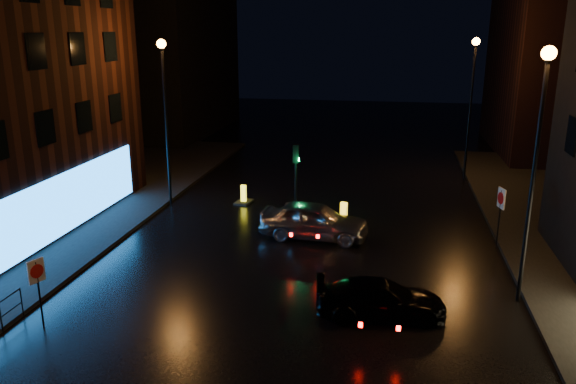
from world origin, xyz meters
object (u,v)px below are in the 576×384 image
at_px(dark_sedan, 381,299).
at_px(road_sign_right, 501,203).
at_px(bollard_far, 244,199).
at_px(bollard_near, 343,220).
at_px(traffic_signal, 296,203).
at_px(road_sign_left, 37,277).
at_px(silver_hatchback, 314,220).

xyz_separation_m(dark_sedan, road_sign_right, (4.66, 6.86, 1.34)).
bearing_deg(bollard_far, bollard_near, -16.11).
height_order(dark_sedan, bollard_near, dark_sedan).
bearing_deg(traffic_signal, bollard_far, 160.13).
distance_m(traffic_signal, road_sign_right, 9.70).
xyz_separation_m(bollard_far, road_sign_left, (-2.80, -13.56, 1.46)).
distance_m(dark_sedan, road_sign_right, 8.40).
bearing_deg(silver_hatchback, road_sign_left, 145.83).
bearing_deg(traffic_signal, road_sign_right, -18.55).
height_order(traffic_signal, dark_sedan, traffic_signal).
height_order(dark_sedan, road_sign_left, road_sign_left).
relative_size(dark_sedan, road_sign_left, 1.85).
height_order(traffic_signal, silver_hatchback, traffic_signal).
distance_m(bollard_far, road_sign_left, 13.92).
relative_size(bollard_far, road_sign_right, 0.46).
xyz_separation_m(bollard_far, road_sign_right, (12.07, -4.13, 1.72)).
height_order(traffic_signal, road_sign_right, traffic_signal).
bearing_deg(silver_hatchback, bollard_far, 48.53).
relative_size(traffic_signal, silver_hatchback, 0.73).
bearing_deg(bollard_near, dark_sedan, -52.41).
distance_m(dark_sedan, road_sign_left, 10.58).
xyz_separation_m(dark_sedan, bollard_far, (-7.41, 10.99, -0.39)).
xyz_separation_m(silver_hatchback, bollard_near, (1.12, 1.99, -0.57)).
bearing_deg(dark_sedan, road_sign_left, 96.99).
xyz_separation_m(road_sign_left, road_sign_right, (14.87, 9.43, 0.26)).
distance_m(silver_hatchback, road_sign_left, 11.64).
bearing_deg(silver_hatchback, bollard_near, -25.53).
xyz_separation_m(traffic_signal, road_sign_right, (9.10, -3.05, 1.43)).
bearing_deg(dark_sedan, road_sign_right, -41.28).
bearing_deg(road_sign_left, dark_sedan, 36.14).
bearing_deg(bollard_near, bollard_far, -179.07).
distance_m(silver_hatchback, road_sign_right, 7.80).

